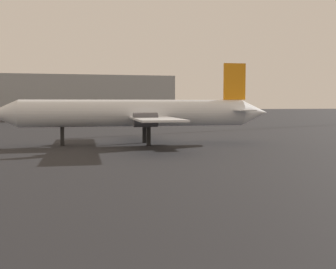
% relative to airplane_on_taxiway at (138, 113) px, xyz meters
% --- Properties ---
extents(airplane_on_taxiway, '(33.59, 25.06, 9.84)m').
position_rel_airplane_on_taxiway_xyz_m(airplane_on_taxiway, '(0.00, 0.00, 0.00)').
color(airplane_on_taxiway, silver).
rests_on(airplane_on_taxiway, ground_plane).
extents(terminal_building, '(75.21, 23.53, 13.20)m').
position_rel_airplane_on_taxiway_xyz_m(terminal_building, '(-12.21, 89.14, 2.87)').
color(terminal_building, '#999EA3').
rests_on(terminal_building, ground_plane).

